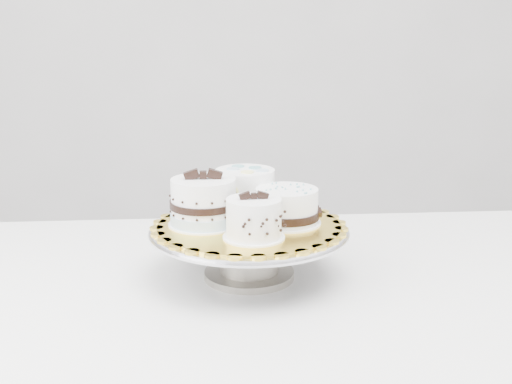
{
  "coord_description": "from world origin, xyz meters",
  "views": [
    {
      "loc": [
        -0.02,
        -0.97,
        1.18
      ],
      "look_at": [
        0.09,
        0.07,
        0.91
      ],
      "focal_mm": 45.0,
      "sensor_mm": 36.0,
      "label": 1
    }
  ],
  "objects": [
    {
      "name": "cake_dots",
      "position": [
        0.08,
        0.16,
        0.89
      ],
      "size": [
        0.14,
        0.14,
        0.08
      ],
      "rotation": [
        0.0,
        0.0,
        0.37
      ],
      "color": "white",
      "rests_on": "cake_board"
    },
    {
      "name": "cake_board",
      "position": [
        0.08,
        0.08,
        0.85
      ],
      "size": [
        0.4,
        0.4,
        0.0
      ],
      "primitive_type": "cylinder",
      "rotation": [
        0.0,
        0.0,
        -0.31
      ],
      "color": "gold",
      "rests_on": "cake_stand"
    },
    {
      "name": "cake_ribbon",
      "position": [
        0.14,
        0.08,
        0.88
      ],
      "size": [
        0.13,
        0.12,
        0.07
      ],
      "rotation": [
        0.0,
        0.0,
        0.02
      ],
      "color": "white",
      "rests_on": "cake_board"
    },
    {
      "name": "cake_stand",
      "position": [
        0.08,
        0.08,
        0.81
      ],
      "size": [
        0.35,
        0.35,
        0.09
      ],
      "color": "gray",
      "rests_on": "table"
    },
    {
      "name": "cake_swirl",
      "position": [
        0.08,
        0.01,
        0.88
      ],
      "size": [
        0.1,
        0.1,
        0.08
      ],
      "rotation": [
        0.0,
        0.0,
        0.07
      ],
      "color": "white",
      "rests_on": "cake_board"
    },
    {
      "name": "table",
      "position": [
        0.13,
        0.05,
        0.67
      ],
      "size": [
        1.23,
        0.83,
        0.75
      ],
      "rotation": [
        0.0,
        0.0,
        -0.02
      ],
      "color": "white",
      "rests_on": "floor"
    },
    {
      "name": "cake_banded",
      "position": [
        -0.0,
        0.09,
        0.89
      ],
      "size": [
        0.12,
        0.12,
        0.1
      ],
      "rotation": [
        0.0,
        0.0,
        -0.03
      ],
      "color": "white",
      "rests_on": "cake_board"
    }
  ]
}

